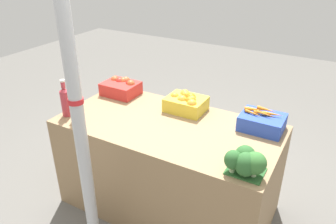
{
  "coord_description": "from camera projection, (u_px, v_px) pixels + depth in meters",
  "views": [
    {
      "loc": [
        1.08,
        -1.91,
        2.02
      ],
      "look_at": [
        0.0,
        0.0,
        0.9
      ],
      "focal_mm": 35.0,
      "sensor_mm": 36.0,
      "label": 1
    }
  ],
  "objects": [
    {
      "name": "carrot_crate",
      "position": [
        262.0,
        121.0,
        2.4
      ],
      "size": [
        0.31,
        0.25,
        0.15
      ],
      "color": "#2847B7",
      "rests_on": "market_table"
    },
    {
      "name": "market_table",
      "position": [
        168.0,
        166.0,
        2.69
      ],
      "size": [
        1.69,
        0.86,
        0.8
      ],
      "primitive_type": "cube",
      "color": "#937551",
      "rests_on": "ground_plane"
    },
    {
      "name": "juice_bottle_cloudy",
      "position": [
        76.0,
        104.0,
        2.52
      ],
      "size": [
        0.07,
        0.07,
        0.3
      ],
      "color": "beige",
      "rests_on": "market_table"
    },
    {
      "name": "juice_bottle_ruby",
      "position": [
        65.0,
        101.0,
        2.57
      ],
      "size": [
        0.07,
        0.07,
        0.3
      ],
      "color": "#B2333D",
      "rests_on": "market_table"
    },
    {
      "name": "apple_crate",
      "position": [
        121.0,
        87.0,
        2.97
      ],
      "size": [
        0.31,
        0.25,
        0.15
      ],
      "color": "red",
      "rests_on": "market_table"
    },
    {
      "name": "orange_crate",
      "position": [
        186.0,
        103.0,
        2.67
      ],
      "size": [
        0.31,
        0.25,
        0.15
      ],
      "color": "gold",
      "rests_on": "market_table"
    },
    {
      "name": "support_pole",
      "position": [
        78.0,
        117.0,
        1.94
      ],
      "size": [
        0.09,
        0.09,
        2.22
      ],
      "color": "#B7BABF",
      "rests_on": "ground_plane"
    },
    {
      "name": "broccoli_pile",
      "position": [
        246.0,
        162.0,
        1.91
      ],
      "size": [
        0.24,
        0.2,
        0.17
      ],
      "color": "#2D602D",
      "rests_on": "market_table"
    },
    {
      "name": "ground_plane",
      "position": [
        168.0,
        204.0,
        2.87
      ],
      "size": [
        10.0,
        10.0,
        0.0
      ],
      "primitive_type": "plane",
      "color": "#605E59"
    }
  ]
}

